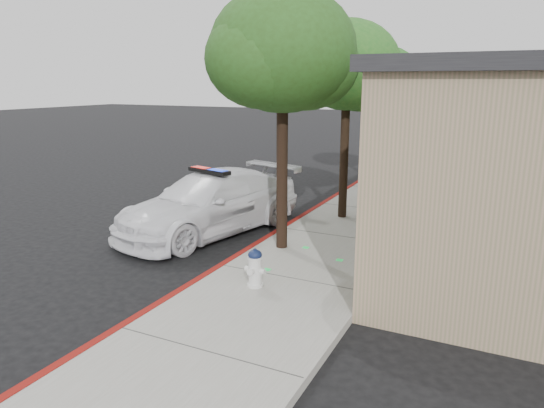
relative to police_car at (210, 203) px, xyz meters
The scene contains 8 objects.
ground 2.96m from the police_car, 53.84° to the right, with size 120.00×120.00×0.00m, color black.
sidewalk 3.43m from the police_car, 11.97° to the left, with size 3.20×60.00×0.15m, color gray.
red_curb 2.01m from the police_car, 21.77° to the left, with size 0.14×60.00×0.16m, color maroon.
police_car is the anchor object (origin of this frame).
fire_hydrant 4.16m from the police_car, 45.66° to the right, with size 0.41×0.36×0.73m.
street_tree_near 4.38m from the police_car, 16.06° to the right, with size 3.10×3.25×5.68m.
street_tree_mid 5.05m from the police_car, 41.88° to the left, with size 2.79×2.88×5.32m.
street_tree_far 9.03m from the police_car, 73.48° to the left, with size 2.81×2.64×4.99m.
Camera 1 is at (5.30, -8.27, 3.86)m, focal length 32.79 mm.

